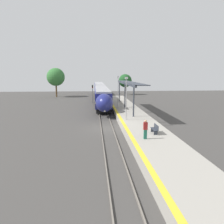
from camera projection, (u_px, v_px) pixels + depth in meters
name	position (u px, v px, depth m)	size (l,w,h in m)	color
ground_plane	(107.00, 129.00, 27.21)	(120.00, 120.00, 0.00)	#423F3D
rail_left	(101.00, 128.00, 27.14)	(0.08, 90.00, 0.15)	slate
rail_right	(113.00, 128.00, 27.25)	(0.08, 90.00, 0.15)	slate
train	(100.00, 92.00, 55.33)	(2.86, 47.82, 3.90)	black
platform_right	(138.00, 124.00, 27.44)	(4.47, 64.00, 0.95)	#9E998E
platform_bench	(155.00, 129.00, 21.48)	(0.44, 1.48, 0.89)	#2D333D
person_waiting	(145.00, 129.00, 19.56)	(0.36, 0.23, 1.77)	#1E604C
railway_signal	(93.00, 92.00, 50.49)	(0.28, 0.28, 4.23)	#59595E
lamppost_near	(126.00, 96.00, 27.50)	(0.36, 0.20, 5.41)	#9E9EA3
lamppost_mid	(118.00, 90.00, 37.04)	(0.36, 0.20, 5.41)	#9E9EA3
station_canopy	(128.00, 84.00, 37.76)	(2.02, 20.10, 4.39)	#333842
background_tree_left	(56.00, 77.00, 64.06)	(5.25, 5.25, 8.48)	brown
background_tree_right	(125.00, 81.00, 71.24)	(4.26, 4.26, 6.69)	brown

